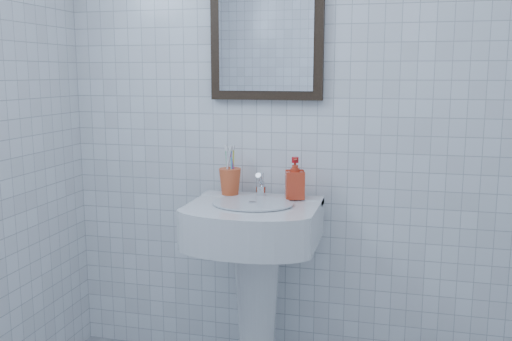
# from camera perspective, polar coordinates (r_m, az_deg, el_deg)

# --- Properties ---
(wall_back) EXTENTS (2.20, 0.02, 2.50)m
(wall_back) POSITION_cam_1_polar(r_m,az_deg,el_deg) (2.53, 4.65, 7.26)
(wall_back) COLOR silver
(wall_back) RESTS_ON ground
(washbasin) EXTENTS (0.54, 0.39, 0.83)m
(washbasin) POSITION_cam_1_polar(r_m,az_deg,el_deg) (2.48, -0.05, -9.10)
(washbasin) COLOR white
(washbasin) RESTS_ON ground
(faucet) EXTENTS (0.05, 0.10, 0.11)m
(faucet) POSITION_cam_1_polar(r_m,az_deg,el_deg) (2.49, 0.50, -1.62)
(faucet) COLOR silver
(faucet) RESTS_ON washbasin
(toothbrush_cup) EXTENTS (0.13, 0.13, 0.12)m
(toothbrush_cup) POSITION_cam_1_polar(r_m,az_deg,el_deg) (2.53, -2.61, -1.10)
(toothbrush_cup) COLOR #DB5229
(toothbrush_cup) RESTS_ON washbasin
(soap_dispenser) EXTENTS (0.10, 0.10, 0.18)m
(soap_dispenser) POSITION_cam_1_polar(r_m,az_deg,el_deg) (2.45, 3.92, -0.75)
(soap_dispenser) COLOR red
(soap_dispenser) RESTS_ON washbasin
(wall_mirror) EXTENTS (0.50, 0.04, 0.62)m
(wall_mirror) POSITION_cam_1_polar(r_m,az_deg,el_deg) (2.54, 1.05, 14.07)
(wall_mirror) COLOR black
(wall_mirror) RESTS_ON wall_back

